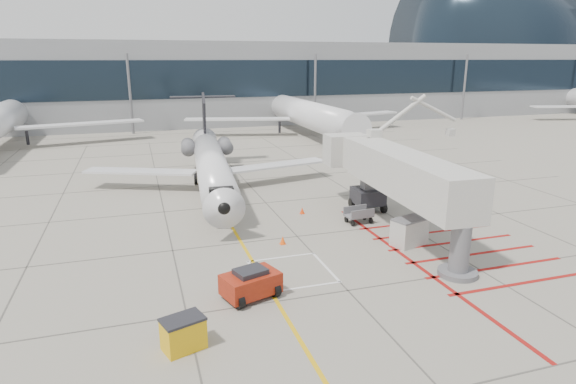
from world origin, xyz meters
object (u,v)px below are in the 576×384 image
object	(u,v)px
jet_bridge	(406,183)
spill_bin	(183,333)
regional_jet	(213,154)
pushback_tug	(251,282)

from	to	relation	value
jet_bridge	spill_bin	size ratio (longest dim) A/B	11.35
regional_jet	spill_bin	xyz separation A→B (m)	(-4.64, -21.18, -3.09)
pushback_tug	spill_bin	distance (m)	4.95
jet_bridge	regional_jet	bearing A→B (deg)	132.52
regional_jet	spill_bin	bearing A→B (deg)	-96.97
regional_jet	pushback_tug	xyz separation A→B (m)	(-1.07, -17.75, -2.99)
regional_jet	pushback_tug	distance (m)	18.03
jet_bridge	pushback_tug	bearing A→B (deg)	-152.74
pushback_tug	spill_bin	size ratio (longest dim) A/B	1.69
pushback_tug	regional_jet	bearing A→B (deg)	68.52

